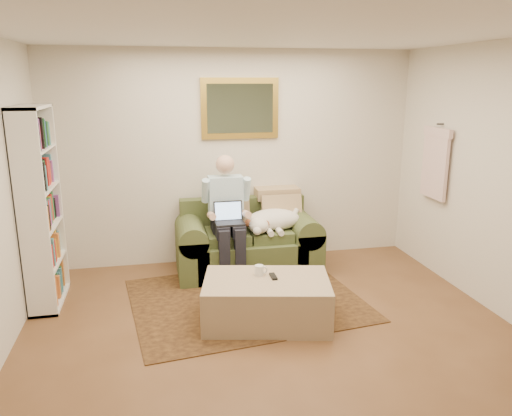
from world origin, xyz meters
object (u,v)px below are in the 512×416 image
object	(u,v)px
seated_man	(228,219)
sleeping_dog	(273,220)
sofa	(247,247)
bookshelf	(40,208)
ottoman	(267,301)
laptop	(229,217)
coffee_mug	(259,270)

from	to	relation	value
seated_man	sleeping_dog	distance (m)	0.56
sofa	bookshelf	bearing A→B (deg)	-168.48
ottoman	bookshelf	bearing A→B (deg)	156.85
laptop	coffee_mug	xyz separation A→B (m)	(0.13, -1.00, -0.26)
sofa	seated_man	world-z (taller)	seated_man
sofa	sleeping_dog	bearing A→B (deg)	-15.74
sleeping_dog	ottoman	world-z (taller)	sleeping_dog
laptop	bookshelf	xyz separation A→B (m)	(-1.92, -0.23, 0.26)
sofa	ottoman	bearing A→B (deg)	-93.09
bookshelf	ottoman	bearing A→B (deg)	-23.15
laptop	bookshelf	size ratio (longest dim) A/B	0.16
sofa	sleeping_dog	size ratio (longest dim) A/B	2.43
coffee_mug	seated_man	bearing A→B (deg)	97.00
seated_man	bookshelf	bearing A→B (deg)	-171.42
sofa	bookshelf	distance (m)	2.33
seated_man	coffee_mug	bearing A→B (deg)	-83.00
coffee_mug	bookshelf	distance (m)	2.26
sofa	coffee_mug	bearing A→B (deg)	-95.56
seated_man	laptop	xyz separation A→B (m)	(0.00, -0.06, 0.03)
sleeping_dog	laptop	bearing A→B (deg)	-166.36
sleeping_dog	ottoman	xyz separation A→B (m)	(-0.37, -1.26, -0.43)
bookshelf	sofa	bearing A→B (deg)	11.52
seated_man	sleeping_dog	xyz separation A→B (m)	(0.55, 0.07, -0.06)
seated_man	ottoman	size ratio (longest dim) A/B	1.20
sofa	laptop	world-z (taller)	laptop
sofa	seated_man	xyz separation A→B (m)	(-0.25, -0.15, 0.41)
ottoman	sofa	bearing A→B (deg)	86.91
coffee_mug	laptop	bearing A→B (deg)	97.45
ottoman	coffee_mug	xyz separation A→B (m)	(-0.05, 0.12, 0.26)
ottoman	coffee_mug	bearing A→B (deg)	111.21
ottoman	bookshelf	xyz separation A→B (m)	(-2.10, 0.90, 0.79)
sleeping_dog	coffee_mug	size ratio (longest dim) A/B	6.87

